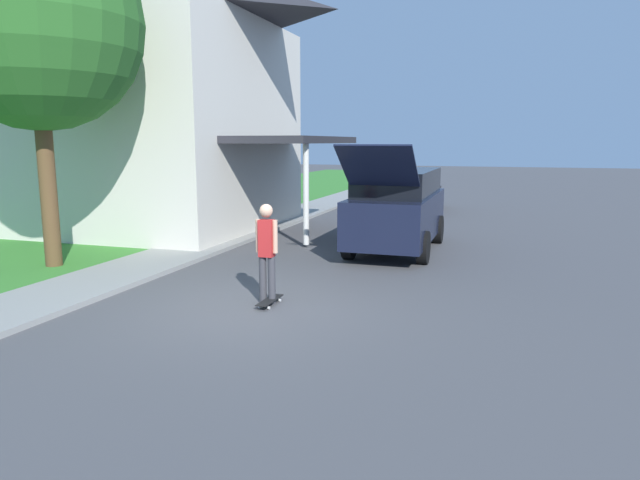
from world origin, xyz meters
name	(u,v)px	position (x,y,z in m)	size (l,w,h in m)	color
ground_plane	(248,307)	(0.00, 0.00, 0.00)	(120.00, 120.00, 0.00)	#49494C
lawn	(98,231)	(-8.00, 6.00, 0.04)	(10.00, 80.00, 0.08)	#387F2D
sidewalk	(223,238)	(-3.60, 6.00, 0.05)	(1.80, 80.00, 0.10)	gray
house	(124,83)	(-7.83, 7.53, 4.71)	(12.29, 8.33, 8.93)	beige
lawn_tree_near	(35,24)	(-5.42, 1.39, 5.26)	(4.49, 4.49, 7.44)	brown
suv_parked	(398,207)	(1.50, 5.99, 1.14)	(2.03, 5.48, 2.78)	black
car_down_street	(413,194)	(0.51, 14.93, 0.70)	(1.93, 4.49, 1.42)	black
skateboarder	(267,248)	(0.24, 0.33, 0.99)	(0.41, 0.23, 1.77)	#38383D
skateboard	(270,301)	(0.32, 0.23, 0.08)	(0.21, 0.81, 0.10)	black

